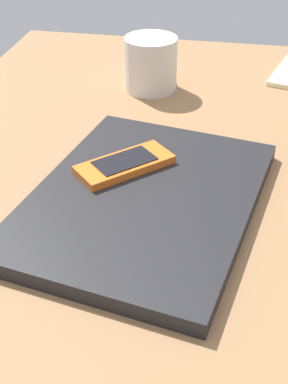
{
  "coord_description": "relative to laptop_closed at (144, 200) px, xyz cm",
  "views": [
    {
      "loc": [
        -46.41,
        -4.17,
        39.45
      ],
      "look_at": [
        2.82,
        5.14,
        5.0
      ],
      "focal_mm": 50.87,
      "sensor_mm": 36.0,
      "label": 1
    }
  ],
  "objects": [
    {
      "name": "desk_surface",
      "position": [
        -2.82,
        -5.14,
        -2.43
      ],
      "size": [
        120.0,
        80.0,
        3.0
      ],
      "primitive_type": "cube",
      "color": "olive",
      "rests_on": "ground"
    },
    {
      "name": "coffee_mug",
      "position": [
        32.58,
        5.04,
        3.33
      ],
      "size": [
        11.58,
        8.39,
        8.51
      ],
      "color": "silver",
      "rests_on": "desk_surface"
    },
    {
      "name": "cell_phone_on_laptop",
      "position": [
        4.77,
        3.25,
        1.46
      ],
      "size": [
        11.6,
        11.74,
        1.12
      ],
      "color": "orange",
      "rests_on": "laptop_closed"
    },
    {
      "name": "laptop_closed",
      "position": [
        0.0,
        0.0,
        0.0
      ],
      "size": [
        36.13,
        29.36,
        1.86
      ],
      "primitive_type": "cube",
      "rotation": [
        0.0,
        0.0,
        -0.19
      ],
      "color": "black",
      "rests_on": "desk_surface"
    }
  ]
}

